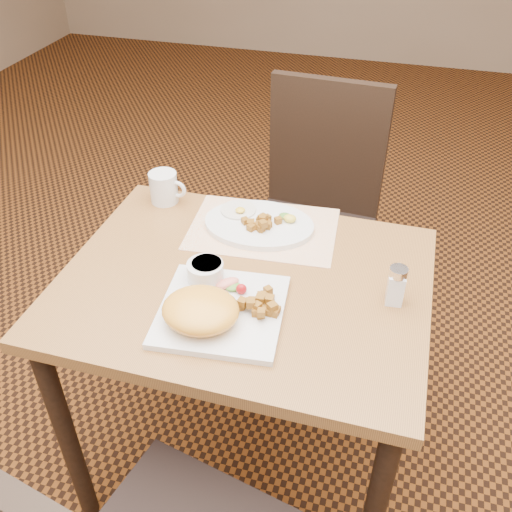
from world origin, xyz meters
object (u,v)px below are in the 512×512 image
object	(u,v)px
chair_far	(316,206)
plate_square	(222,311)
table	(244,312)
coffee_mug	(164,187)
salt_shaker	(396,285)
plate_oval	(259,224)

from	to	relation	value
chair_far	plate_square	world-z (taller)	chair_far
table	plate_square	world-z (taller)	plate_square
chair_far	coffee_mug	xyz separation A→B (m)	(-0.38, -0.42, 0.26)
plate_square	salt_shaker	distance (m)	0.40
chair_far	coffee_mug	distance (m)	0.63
table	plate_square	distance (m)	0.18
chair_far	table	bearing A→B (deg)	89.37
chair_far	coffee_mug	world-z (taller)	chair_far
chair_far	plate_oval	size ratio (longest dim) A/B	3.19
table	chair_far	world-z (taller)	chair_far
plate_oval	coffee_mug	xyz separation A→B (m)	(-0.30, 0.06, 0.04)
table	coffee_mug	xyz separation A→B (m)	(-0.33, 0.29, 0.16)
chair_far	plate_oval	bearing A→B (deg)	84.53
table	salt_shaker	size ratio (longest dim) A/B	9.00
table	salt_shaker	bearing A→B (deg)	2.77
plate_square	chair_far	bearing A→B (deg)	85.44
chair_far	salt_shaker	bearing A→B (deg)	117.64
table	chair_far	size ratio (longest dim) A/B	0.93
plate_square	coffee_mug	xyz separation A→B (m)	(-0.32, 0.42, 0.04)
chair_far	plate_oval	xyz separation A→B (m)	(-0.08, -0.48, 0.22)
table	plate_square	xyz separation A→B (m)	(-0.01, -0.13, 0.12)
coffee_mug	plate_square	bearing A→B (deg)	-52.84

